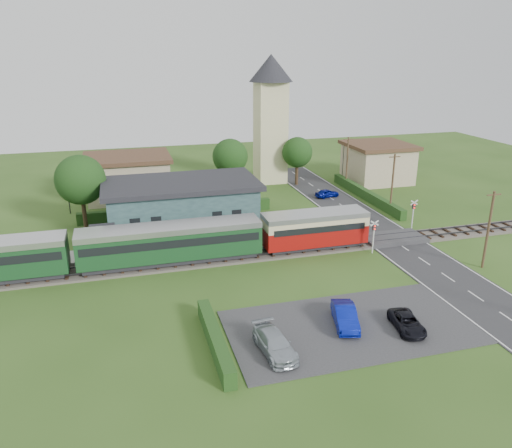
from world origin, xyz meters
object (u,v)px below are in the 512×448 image
object	(u,v)px
pedestrian_near	(246,234)
equipment_hut	(103,240)
church_tower	(271,110)
house_west	(128,176)
pedestrian_far	(110,246)
crossing_signal_near	(374,232)
car_park_silver	(275,344)
station_building	(182,205)
car_park_blue	(345,316)
crossing_signal_far	(413,210)
car_park_dark	(407,323)
house_east	(378,162)
car_on_road	(327,193)
train	(134,246)

from	to	relation	value
pedestrian_near	equipment_hut	bearing A→B (deg)	10.46
church_tower	house_west	size ratio (longest dim) A/B	1.63
pedestrian_near	pedestrian_far	distance (m)	12.79
crossing_signal_near	car_park_silver	bearing A→B (deg)	-136.45
station_building	car_park_blue	size ratio (longest dim) A/B	3.88
house_west	pedestrian_near	size ratio (longest dim) A/B	6.01
equipment_hut	station_building	size ratio (longest dim) A/B	0.16
pedestrian_far	pedestrian_near	bearing A→B (deg)	-84.64
station_building	crossing_signal_far	bearing A→B (deg)	-15.63
crossing_signal_near	car_park_dark	world-z (taller)	crossing_signal_near
crossing_signal_far	pedestrian_near	distance (m)	18.27
church_tower	house_east	bearing A→B (deg)	-14.93
church_tower	car_park_dark	world-z (taller)	church_tower
station_building	pedestrian_near	world-z (taller)	station_building
crossing_signal_far	car_on_road	size ratio (longest dim) A/B	1.04
equipment_hut	church_tower	world-z (taller)	church_tower
equipment_hut	car_on_road	xyz separation A→B (m)	(27.66, 12.77, -1.16)
house_west	pedestrian_near	xyz separation A→B (m)	(10.34, -20.60, -1.44)
equipment_hut	pedestrian_far	world-z (taller)	equipment_hut
car_park_silver	pedestrian_far	distance (m)	20.82
car_on_road	pedestrian_far	world-z (taller)	pedestrian_far
house_east	crossing_signal_near	distance (m)	27.95
train	crossing_signal_far	distance (m)	29.05
equipment_hut	crossing_signal_far	bearing A→B (deg)	-1.46
crossing_signal_near	car_park_silver	world-z (taller)	crossing_signal_near
crossing_signal_near	car_park_blue	world-z (taller)	crossing_signal_near
train	pedestrian_near	xyz separation A→B (m)	(10.69, 2.40, -0.83)
car_park_blue	pedestrian_near	bearing A→B (deg)	115.16
car_on_road	car_park_silver	distance (m)	35.95
crossing_signal_far	car_park_silver	size ratio (longest dim) A/B	0.74
car_park_silver	pedestrian_far	bearing A→B (deg)	113.09
car_park_silver	pedestrian_near	distance (m)	18.26
car_park_dark	pedestrian_far	distance (m)	26.62
church_tower	car_park_blue	distance (m)	41.39
train	crossing_signal_near	distance (m)	21.88
equipment_hut	car_park_silver	distance (m)	21.58
car_park_silver	church_tower	bearing A→B (deg)	67.85
crossing_signal_near	crossing_signal_far	distance (m)	8.65
crossing_signal_near	car_park_blue	distance (m)	14.02
station_building	train	distance (m)	10.48
car_park_blue	pedestrian_near	xyz separation A→B (m)	(-2.90, 16.12, 0.59)
train	house_west	distance (m)	23.01
train	pedestrian_far	world-z (taller)	train
station_building	house_east	world-z (taller)	house_east
car_park_dark	pedestrian_far	world-z (taller)	pedestrian_far
crossing_signal_far	equipment_hut	bearing A→B (deg)	178.54
train	car_park_silver	bearing A→B (deg)	-63.32
equipment_hut	church_tower	bearing A→B (deg)	44.75
house_west	car_on_road	size ratio (longest dim) A/B	3.42
car_on_road	car_park_blue	world-z (taller)	car_park_blue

